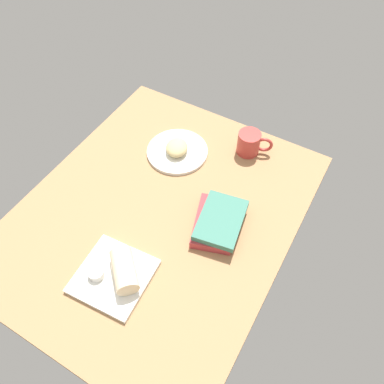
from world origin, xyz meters
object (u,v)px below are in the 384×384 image
(sauce_cup, at_px, (96,273))
(coffee_mug, at_px, (250,143))
(book_stack, at_px, (217,222))
(scone_pastry, at_px, (177,148))
(round_plate, at_px, (177,151))
(breakfast_wrap, at_px, (124,270))
(square_plate, at_px, (114,276))

(sauce_cup, relative_size, coffee_mug, 0.37)
(coffee_mug, bearing_deg, book_stack, 8.53)
(scone_pastry, distance_m, coffee_mug, 0.28)
(round_plate, relative_size, sauce_cup, 4.77)
(round_plate, distance_m, breakfast_wrap, 0.55)
(book_stack, bearing_deg, sauce_cup, -33.71)
(book_stack, xyz_separation_m, coffee_mug, (-0.37, -0.06, 0.02))
(breakfast_wrap, distance_m, book_stack, 0.34)
(round_plate, distance_m, square_plate, 0.56)
(book_stack, bearing_deg, scone_pastry, -126.72)
(square_plate, bearing_deg, sauce_cup, -60.16)
(sauce_cup, distance_m, book_stack, 0.42)
(square_plate, distance_m, sauce_cup, 0.05)
(square_plate, bearing_deg, round_plate, -169.27)
(round_plate, xyz_separation_m, scone_pastry, (0.01, 0.00, 0.03))
(breakfast_wrap, bearing_deg, scone_pastry, -121.95)
(round_plate, height_order, coffee_mug, coffee_mug)
(round_plate, bearing_deg, sauce_cup, 6.14)
(book_stack, bearing_deg, square_plate, -30.40)
(breakfast_wrap, height_order, book_stack, breakfast_wrap)
(round_plate, relative_size, book_stack, 1.01)
(round_plate, distance_m, coffee_mug, 0.28)
(scone_pastry, height_order, breakfast_wrap, breakfast_wrap)
(square_plate, relative_size, coffee_mug, 1.63)
(square_plate, relative_size, sauce_cup, 4.35)
(book_stack, relative_size, coffee_mug, 1.78)
(round_plate, height_order, scone_pastry, scone_pastry)
(coffee_mug, bearing_deg, scone_pastry, -57.12)
(scone_pastry, distance_m, breakfast_wrap, 0.54)
(scone_pastry, height_order, square_plate, scone_pastry)
(breakfast_wrap, bearing_deg, book_stack, -163.61)
(coffee_mug, bearing_deg, breakfast_wrap, -8.51)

